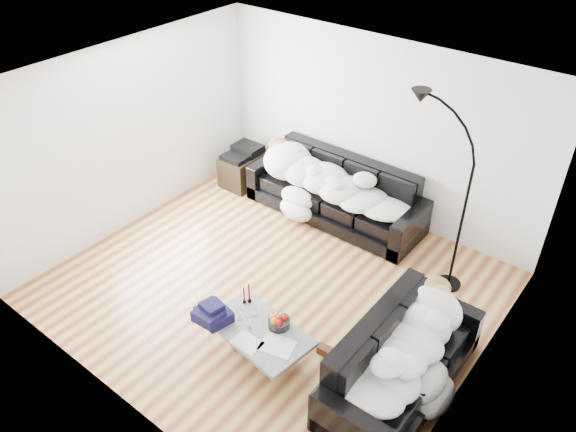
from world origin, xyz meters
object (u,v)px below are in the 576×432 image
Objects in this scene: candle_right at (249,293)px; floor_lamp at (463,215)px; fruit_bowl at (279,321)px; wine_glass_a at (254,310)px; wine_glass_c at (249,321)px; shoes at (339,352)px; av_cabinet at (244,169)px; sleeper_right at (406,343)px; wine_glass_b at (239,313)px; sofa_back at (335,191)px; candle_left at (244,295)px; sofa_right at (403,359)px; stereo at (244,151)px; coffee_table at (260,340)px; sleeper_back at (334,180)px.

floor_lamp is (1.52, 2.04, 0.60)m from candle_right.
fruit_bowl is 0.31m from wine_glass_a.
shoes is (0.82, 0.52, -0.36)m from wine_glass_c.
av_cabinet is at bearing 155.30° from shoes.
av_cabinet is at bearing 62.79° from sleeper_right.
shoes is (0.99, 0.50, -0.36)m from wine_glass_b.
av_cabinet is (-3.22, 2.07, 0.20)m from shoes.
candle_right is (-1.79, -0.27, -0.17)m from sleeper_right.
sofa_back reaches higher than shoes.
candle_left reaches higher than av_cabinet.
wine_glass_b is at bearing -125.11° from wine_glass_a.
candle_right is 2.61m from floor_lamp.
candle_right is at bearing -46.56° from av_cabinet.
wine_glass_a is at bearing 112.11° from wine_glass_c.
sofa_right is at bearing 9.86° from candle_left.
floor_lamp is (1.02, 2.12, 0.66)m from fruit_bowl.
fruit_bowl is 1.41× the size of wine_glass_c.
sofa_right is 1.78m from wine_glass_b.
shoes is 3.83m from av_cabinet.
sofa_right is at bearing 17.71° from wine_glass_b.
wine_glass_a is 0.36× the size of stereo.
coffee_table is 0.87m from shoes.
sofa_back is 15.42× the size of wine_glass_c.
candle_right is at bearing -48.29° from stereo.
candle_right is at bearing -78.65° from sleeper_back.
candle_left is at bearing 175.95° from fruit_bowl.
sleeper_right is (2.27, -2.13, 0.20)m from sofa_back.
av_cabinet is at bearing 159.65° from floor_lamp.
sofa_back is at bearing 102.00° from wine_glass_b.
av_cabinet is at bearing -176.18° from sofa_back.
floor_lamp is at bearing 8.76° from sleeper_right.
wine_glass_a is 0.98× the size of wine_glass_b.
candle_left is (-0.53, 0.04, 0.04)m from fruit_bowl.
coffee_table is (0.84, -2.61, -0.48)m from sleeper_back.
candle_left is (-0.30, 0.25, 0.03)m from wine_glass_c.
sleeper_right is 2.35× the size of av_cabinet.
wine_glass_c is at bearing -48.49° from stereo.
sleeper_back reaches higher than stereo.
stereo is (-2.10, 2.34, 0.13)m from candle_left.
sofa_back is 0.22m from sleeper_back.
wine_glass_c is (-0.11, -0.04, 0.25)m from coffee_table.
sofa_back is at bearing 104.71° from wine_glass_a.
shoes is (1.56, -2.18, -0.38)m from sofa_back.
wine_glass_c is 0.23× the size of av_cabinet.
sofa_right is 8.33× the size of fruit_bowl.
sleeper_right is at bearing -42.56° from sleeper_back.
floor_lamp reaches higher than candle_left.
candle_right is (-0.26, 0.30, 0.04)m from wine_glass_c.
sleeper_right is at bearing 11.70° from shoes.
sofa_right is 1.65m from wine_glass_a.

